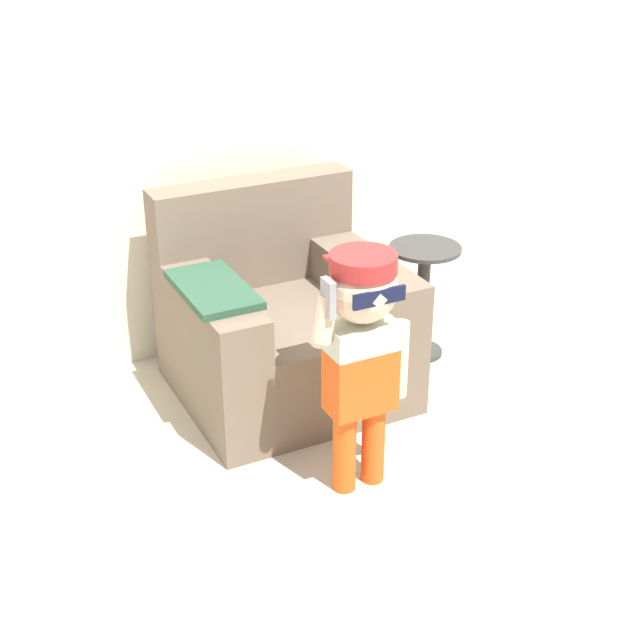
# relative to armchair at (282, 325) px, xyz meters

# --- Properties ---
(ground_plane) EXTENTS (10.00, 10.00, 0.00)m
(ground_plane) POSITION_rel_armchair_xyz_m (-0.13, -0.05, -0.31)
(ground_plane) COLOR #BCB29E
(wall_back) EXTENTS (10.00, 0.05, 2.60)m
(wall_back) POSITION_rel_armchair_xyz_m (-0.13, 0.55, 0.99)
(wall_back) COLOR beige
(wall_back) RESTS_ON ground_plane
(armchair) EXTENTS (0.92, 0.85, 0.87)m
(armchair) POSITION_rel_armchair_xyz_m (0.00, 0.00, 0.00)
(armchair) COLOR #6B5B4C
(armchair) RESTS_ON ground_plane
(person_child) EXTENTS (0.38, 0.28, 0.92)m
(person_child) POSITION_rel_armchair_xyz_m (-0.04, -0.76, 0.31)
(person_child) COLOR #E05119
(person_child) RESTS_ON ground_plane
(side_table) EXTENTS (0.33, 0.33, 0.54)m
(side_table) POSITION_rel_armchair_xyz_m (0.71, -0.01, 0.02)
(side_table) COLOR #333333
(side_table) RESTS_ON ground_plane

